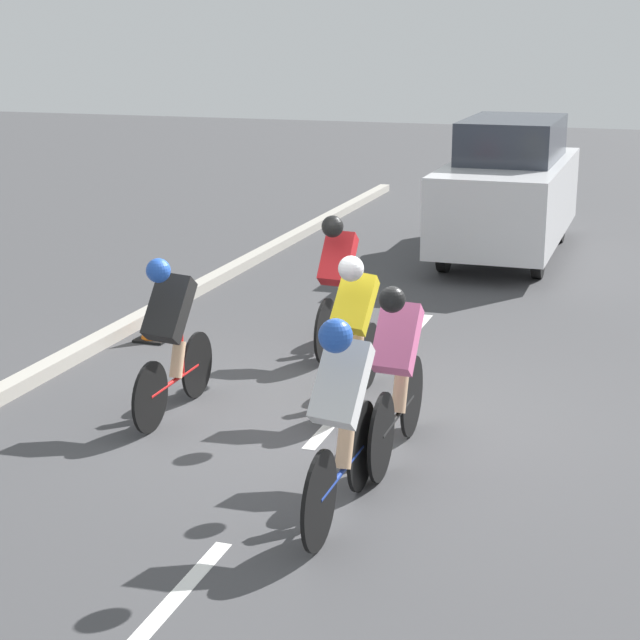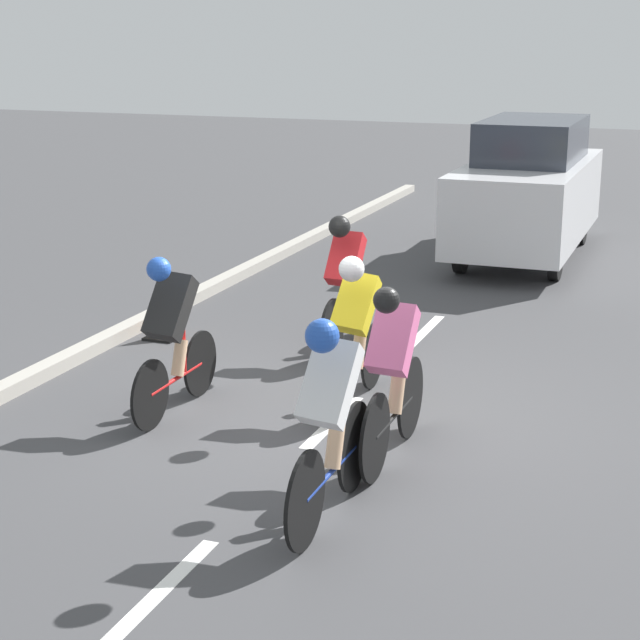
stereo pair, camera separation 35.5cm
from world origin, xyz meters
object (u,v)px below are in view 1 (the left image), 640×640
cyclist_yellow (354,325)px  cyclist_black (170,332)px  support_car (509,188)px  cyclist_white (341,413)px  cyclist_pink (397,369)px  traffic_cone (153,320)px  cyclist_red (338,279)px

cyclist_yellow → cyclist_black: (1.50, 0.77, 0.01)m
support_car → cyclist_black: bearing=77.6°
support_car → cyclist_white: bearing=91.9°
cyclist_pink → traffic_cone: 4.35m
cyclist_yellow → cyclist_white: cyclist_white is taller
cyclist_red → cyclist_pink: bearing=116.4°
support_car → traffic_cone: 6.77m
cyclist_red → support_car: size_ratio=0.38×
cyclist_red → traffic_cone: cyclist_red is taller
cyclist_red → cyclist_yellow: bearing=112.2°
cyclist_red → cyclist_white: 4.20m
cyclist_red → cyclist_black: cyclist_red is taller
cyclist_white → support_car: 9.74m
cyclist_red → cyclist_yellow: cyclist_red is taller
cyclist_yellow → traffic_cone: (2.81, -1.41, -0.57)m
cyclist_yellow → cyclist_black: size_ratio=1.04×
cyclist_white → cyclist_pink: bearing=-94.0°
cyclist_red → cyclist_pink: (-1.36, 2.75, -0.03)m
traffic_cone → cyclist_pink: bearing=144.3°
traffic_cone → cyclist_white: bearing=132.2°
cyclist_yellow → traffic_cone: bearing=-26.6°
cyclist_pink → traffic_cone: bearing=-35.7°
cyclist_black → cyclist_pink: bearing=171.2°
cyclist_yellow → cyclist_pink: (-0.69, 1.11, -0.01)m
cyclist_red → cyclist_pink: size_ratio=0.99×
cyclist_red → traffic_cone: 2.23m
cyclist_yellow → cyclist_black: 1.69m
cyclist_white → cyclist_pink: size_ratio=1.01×
cyclist_black → traffic_cone: size_ratio=3.32×
traffic_cone → cyclist_black: bearing=121.0°
cyclist_yellow → cyclist_black: cyclist_black is taller
cyclist_black → cyclist_yellow: bearing=-152.9°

